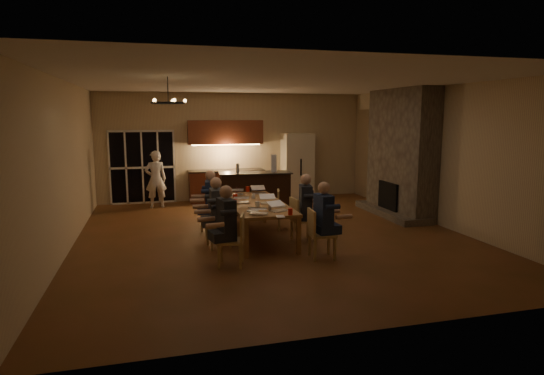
{
  "coord_description": "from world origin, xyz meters",
  "views": [
    {
      "loc": [
        -2.42,
        -9.09,
        2.52
      ],
      "look_at": [
        0.07,
        0.3,
        0.99
      ],
      "focal_mm": 30.0,
      "sensor_mm": 36.0,
      "label": 1
    }
  ],
  "objects_px": {
    "person_left_mid": "(216,213)",
    "plate_near": "(280,206)",
    "laptop_d": "(268,198)",
    "redcup_near": "(290,212)",
    "laptop_c": "(241,197)",
    "redcup_mid": "(235,197)",
    "plate_far": "(267,196)",
    "chair_right_far": "(287,210)",
    "laptop_a": "(259,208)",
    "chair_left_near": "(230,240)",
    "person_right_mid": "(306,208)",
    "standing_person": "(156,179)",
    "chair_left_mid": "(218,225)",
    "laptop_e": "(236,190)",
    "chandelier": "(168,103)",
    "can_silver": "(270,207)",
    "mug_front": "(257,204)",
    "refrigerator": "(297,166)",
    "person_left_far": "(211,202)",
    "dining_table": "(257,220)",
    "bar_blender": "(274,163)",
    "laptop_b": "(279,205)",
    "chair_right_mid": "(303,219)",
    "bar_bottle": "(238,168)",
    "plate_left": "(253,211)",
    "can_cola": "(237,190)",
    "chair_left_far": "(212,213)",
    "laptop_f": "(259,189)",
    "person_right_near": "(323,220)",
    "mug_mid": "(253,196)",
    "bar_island": "(255,193)",
    "mug_back": "(231,194)",
    "person_left_near": "(227,226)",
    "chair_right_near": "(322,234)"
  },
  "relations": [
    {
      "from": "person_left_mid",
      "to": "plate_near",
      "type": "bearing_deg",
      "value": 91.99
    },
    {
      "from": "laptop_d",
      "to": "redcup_near",
      "type": "relative_size",
      "value": 2.67
    },
    {
      "from": "laptop_c",
      "to": "redcup_mid",
      "type": "height_order",
      "value": "laptop_c"
    },
    {
      "from": "plate_far",
      "to": "chair_right_far",
      "type": "bearing_deg",
      "value": -21.27
    },
    {
      "from": "laptop_c",
      "to": "laptop_a",
      "type": "bearing_deg",
      "value": 101.15
    },
    {
      "from": "chair_left_near",
      "to": "person_left_mid",
      "type": "height_order",
      "value": "person_left_mid"
    },
    {
      "from": "person_right_mid",
      "to": "standing_person",
      "type": "bearing_deg",
      "value": 45.02
    },
    {
      "from": "chair_left_mid",
      "to": "plate_near",
      "type": "distance_m",
      "value": 1.26
    },
    {
      "from": "chair_left_near",
      "to": "laptop_e",
      "type": "distance_m",
      "value": 2.8
    },
    {
      "from": "chandelier",
      "to": "laptop_a",
      "type": "height_order",
      "value": "chandelier"
    },
    {
      "from": "chair_left_mid",
      "to": "chair_right_far",
      "type": "xyz_separation_m",
      "value": [
        1.69,
        1.0,
        0.0
      ]
    },
    {
      "from": "can_silver",
      "to": "person_right_mid",
      "type": "bearing_deg",
      "value": 18.54
    },
    {
      "from": "mug_front",
      "to": "plate_far",
      "type": "xyz_separation_m",
      "value": [
        0.48,
        1.1,
        -0.04
      ]
    },
    {
      "from": "refrigerator",
      "to": "person_left_far",
      "type": "height_order",
      "value": "refrigerator"
    },
    {
      "from": "chair_right_far",
      "to": "can_silver",
      "type": "distance_m",
      "value": 1.55
    },
    {
      "from": "dining_table",
      "to": "bar_blender",
      "type": "xyz_separation_m",
      "value": [
        1.01,
        2.38,
        0.93
      ]
    },
    {
      "from": "dining_table",
      "to": "laptop_e",
      "type": "relative_size",
      "value": 8.53
    },
    {
      "from": "laptop_c",
      "to": "laptop_b",
      "type": "bearing_deg",
      "value": 123.69
    },
    {
      "from": "chair_right_mid",
      "to": "bar_bottle",
      "type": "relative_size",
      "value": 3.71
    },
    {
      "from": "redcup_near",
      "to": "plate_left",
      "type": "xyz_separation_m",
      "value": [
        -0.59,
        0.48,
        -0.05
      ]
    },
    {
      "from": "mug_front",
      "to": "plate_left",
      "type": "height_order",
      "value": "mug_front"
    },
    {
      "from": "laptop_b",
      "to": "laptop_d",
      "type": "height_order",
      "value": "same"
    },
    {
      "from": "chair_right_mid",
      "to": "standing_person",
      "type": "relative_size",
      "value": 0.56
    },
    {
      "from": "laptop_d",
      "to": "can_cola",
      "type": "xyz_separation_m",
      "value": [
        -0.37,
        1.49,
        -0.05
      ]
    },
    {
      "from": "chair_left_far",
      "to": "chandelier",
      "type": "distance_m",
      "value": 2.81
    },
    {
      "from": "chair_left_far",
      "to": "bar_bottle",
      "type": "height_order",
      "value": "bar_bottle"
    },
    {
      "from": "laptop_a",
      "to": "laptop_e",
      "type": "relative_size",
      "value": 1.0
    },
    {
      "from": "laptop_d",
      "to": "laptop_f",
      "type": "bearing_deg",
      "value": 90.74
    },
    {
      "from": "person_left_mid",
      "to": "plate_left",
      "type": "distance_m",
      "value": 0.72
    },
    {
      "from": "person_right_near",
      "to": "laptop_c",
      "type": "distance_m",
      "value": 2.07
    },
    {
      "from": "person_left_far",
      "to": "plate_left",
      "type": "relative_size",
      "value": 6.12
    },
    {
      "from": "can_silver",
      "to": "can_cola",
      "type": "relative_size",
      "value": 1.0
    },
    {
      "from": "laptop_b",
      "to": "plate_left",
      "type": "height_order",
      "value": "laptop_b"
    },
    {
      "from": "bar_blender",
      "to": "dining_table",
      "type": "bearing_deg",
      "value": -100.28
    },
    {
      "from": "chandelier",
      "to": "refrigerator",
      "type": "bearing_deg",
      "value": 51.07
    },
    {
      "from": "chair_left_near",
      "to": "mug_front",
      "type": "bearing_deg",
      "value": 164.48
    },
    {
      "from": "chair_left_near",
      "to": "laptop_c",
      "type": "bearing_deg",
      "value": 179.25
    },
    {
      "from": "mug_mid",
      "to": "can_silver",
      "type": "xyz_separation_m",
      "value": [
        0.04,
        -1.27,
        0.01
      ]
    },
    {
      "from": "chair_left_near",
      "to": "redcup_near",
      "type": "height_order",
      "value": "chair_left_near"
    },
    {
      "from": "bar_blender",
      "to": "laptop_c",
      "type": "bearing_deg",
      "value": -107.26
    },
    {
      "from": "bar_bottle",
      "to": "bar_island",
      "type": "bearing_deg",
      "value": 3.76
    },
    {
      "from": "mug_back",
      "to": "bar_bottle",
      "type": "bearing_deg",
      "value": 73.92
    },
    {
      "from": "refrigerator",
      "to": "chair_left_near",
      "type": "height_order",
      "value": "refrigerator"
    },
    {
      "from": "person_left_near",
      "to": "laptop_f",
      "type": "distance_m",
      "value": 2.91
    },
    {
      "from": "chair_left_mid",
      "to": "chair_right_near",
      "type": "height_order",
      "value": "same"
    },
    {
      "from": "laptop_f",
      "to": "mug_mid",
      "type": "distance_m",
      "value": 0.62
    },
    {
      "from": "mug_back",
      "to": "can_cola",
      "type": "relative_size",
      "value": 0.83
    },
    {
      "from": "bar_island",
      "to": "standing_person",
      "type": "bearing_deg",
      "value": 155.04
    },
    {
      "from": "laptop_c",
      "to": "refrigerator",
      "type": "bearing_deg",
      "value": -115.91
    },
    {
      "from": "chair_right_far",
      "to": "person_left_far",
      "type": "bearing_deg",
      "value": 103.29
    }
  ]
}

